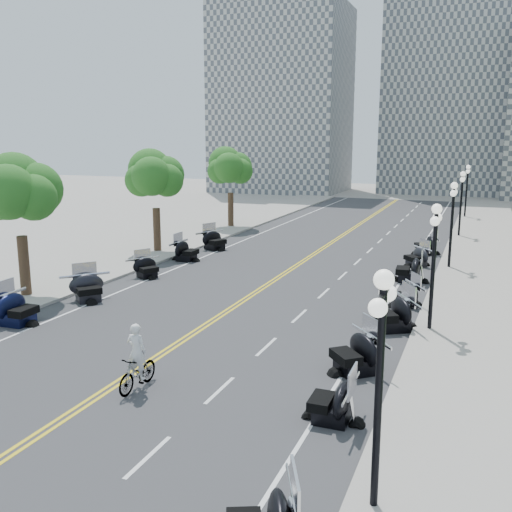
% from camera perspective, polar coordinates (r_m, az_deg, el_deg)
% --- Properties ---
extents(ground, '(160.00, 160.00, 0.00)m').
position_cam_1_polar(ground, '(22.51, -6.66, -7.94)').
color(ground, gray).
extents(road, '(16.00, 90.00, 0.01)m').
position_cam_1_polar(road, '(31.28, 2.09, -2.27)').
color(road, '#333335').
rests_on(road, ground).
extents(centerline_yellow_a, '(0.12, 90.00, 0.00)m').
position_cam_1_polar(centerline_yellow_a, '(31.32, 1.88, -2.24)').
color(centerline_yellow_a, yellow).
rests_on(centerline_yellow_a, road).
extents(centerline_yellow_b, '(0.12, 90.00, 0.00)m').
position_cam_1_polar(centerline_yellow_b, '(31.24, 2.30, -2.28)').
color(centerline_yellow_b, yellow).
rests_on(centerline_yellow_b, road).
extents(edge_line_north, '(0.12, 90.00, 0.00)m').
position_cam_1_polar(edge_line_north, '(29.80, 13.76, -3.29)').
color(edge_line_north, white).
rests_on(edge_line_north, road).
extents(edge_line_south, '(0.12, 90.00, 0.00)m').
position_cam_1_polar(edge_line_south, '(33.92, -8.14, -1.27)').
color(edge_line_south, white).
rests_on(edge_line_south, road).
extents(lane_dash_4, '(0.12, 2.00, 0.00)m').
position_cam_1_polar(lane_dash_4, '(14.76, -10.72, -19.11)').
color(lane_dash_4, white).
rests_on(lane_dash_4, road).
extents(lane_dash_5, '(0.12, 2.00, 0.00)m').
position_cam_1_polar(lane_dash_5, '(17.85, -3.64, -13.23)').
color(lane_dash_5, white).
rests_on(lane_dash_5, road).
extents(lane_dash_6, '(0.12, 2.00, 0.00)m').
position_cam_1_polar(lane_dash_6, '(21.24, 1.05, -9.04)').
color(lane_dash_6, white).
rests_on(lane_dash_6, road).
extents(lane_dash_7, '(0.12, 2.00, 0.00)m').
position_cam_1_polar(lane_dash_7, '(24.82, 4.36, -6.00)').
color(lane_dash_7, white).
rests_on(lane_dash_7, road).
extents(lane_dash_8, '(0.12, 2.00, 0.00)m').
position_cam_1_polar(lane_dash_8, '(28.51, 6.79, -3.71)').
color(lane_dash_8, white).
rests_on(lane_dash_8, road).
extents(lane_dash_9, '(0.12, 2.00, 0.00)m').
position_cam_1_polar(lane_dash_9, '(32.27, 8.66, -1.95)').
color(lane_dash_9, white).
rests_on(lane_dash_9, road).
extents(lane_dash_10, '(0.12, 2.00, 0.00)m').
position_cam_1_polar(lane_dash_10, '(36.09, 10.13, -0.56)').
color(lane_dash_10, white).
rests_on(lane_dash_10, road).
extents(lane_dash_11, '(0.12, 2.00, 0.00)m').
position_cam_1_polar(lane_dash_11, '(39.94, 11.31, 0.56)').
color(lane_dash_11, white).
rests_on(lane_dash_11, road).
extents(lane_dash_12, '(0.12, 2.00, 0.00)m').
position_cam_1_polar(lane_dash_12, '(43.81, 12.29, 1.49)').
color(lane_dash_12, white).
rests_on(lane_dash_12, road).
extents(lane_dash_13, '(0.12, 2.00, 0.00)m').
position_cam_1_polar(lane_dash_13, '(47.71, 13.11, 2.26)').
color(lane_dash_13, white).
rests_on(lane_dash_13, road).
extents(lane_dash_14, '(0.12, 2.00, 0.00)m').
position_cam_1_polar(lane_dash_14, '(51.62, 13.80, 2.92)').
color(lane_dash_14, white).
rests_on(lane_dash_14, road).
extents(lane_dash_15, '(0.12, 2.00, 0.00)m').
position_cam_1_polar(lane_dash_15, '(55.55, 14.40, 3.49)').
color(lane_dash_15, white).
rests_on(lane_dash_15, road).
extents(lane_dash_16, '(0.12, 2.00, 0.00)m').
position_cam_1_polar(lane_dash_16, '(59.49, 14.92, 3.98)').
color(lane_dash_16, white).
rests_on(lane_dash_16, road).
extents(lane_dash_17, '(0.12, 2.00, 0.00)m').
position_cam_1_polar(lane_dash_17, '(63.43, 15.38, 4.40)').
color(lane_dash_17, white).
rests_on(lane_dash_17, road).
extents(lane_dash_18, '(0.12, 2.00, 0.00)m').
position_cam_1_polar(lane_dash_18, '(67.38, 15.78, 4.78)').
color(lane_dash_18, white).
rests_on(lane_dash_18, road).
extents(lane_dash_19, '(0.12, 2.00, 0.00)m').
position_cam_1_polar(lane_dash_19, '(71.33, 16.14, 5.12)').
color(lane_dash_19, white).
rests_on(lane_dash_19, road).
extents(sidewalk_north, '(5.00, 90.00, 0.15)m').
position_cam_1_polar(sidewalk_north, '(29.54, 21.67, -3.80)').
color(sidewalk_north, '#9E9991').
rests_on(sidewalk_north, ground).
extents(sidewalk_south, '(5.00, 90.00, 0.15)m').
position_cam_1_polar(sidewalk_south, '(36.09, -13.79, -0.61)').
color(sidewalk_south, '#9E9991').
rests_on(sidewalk_south, ground).
extents(distant_block_a, '(18.00, 14.00, 26.00)m').
position_cam_1_polar(distant_block_a, '(85.57, 2.64, 15.27)').
color(distant_block_a, gray).
rests_on(distant_block_a, ground).
extents(distant_block_b, '(16.00, 12.00, 30.00)m').
position_cam_1_polar(distant_block_b, '(87.14, 18.40, 15.97)').
color(distant_block_b, gray).
rests_on(distant_block_b, ground).
extents(street_lamp_1, '(0.50, 1.20, 4.90)m').
position_cam_1_polar(street_lamp_1, '(11.78, 12.17, -13.25)').
color(street_lamp_1, black).
rests_on(street_lamp_1, sidewalk_north).
extents(street_lamp_2, '(0.50, 1.20, 4.90)m').
position_cam_1_polar(street_lamp_2, '(23.17, 17.29, -1.14)').
color(street_lamp_2, black).
rests_on(street_lamp_2, sidewalk_north).
extents(street_lamp_3, '(0.50, 1.20, 4.90)m').
position_cam_1_polar(street_lamp_3, '(34.97, 18.97, 2.91)').
color(street_lamp_3, black).
rests_on(street_lamp_3, sidewalk_north).
extents(street_lamp_4, '(0.50, 1.20, 4.90)m').
position_cam_1_polar(street_lamp_4, '(46.88, 19.80, 4.91)').
color(street_lamp_4, black).
rests_on(street_lamp_4, sidewalk_north).
extents(street_lamp_5, '(0.50, 1.20, 4.90)m').
position_cam_1_polar(street_lamp_5, '(58.82, 20.30, 6.11)').
color(street_lamp_5, black).
rests_on(street_lamp_5, sidewalk_north).
extents(tree_2, '(4.80, 4.80, 9.20)m').
position_cam_1_polar(tree_2, '(29.01, -22.64, 5.27)').
color(tree_2, '#235619').
rests_on(tree_2, sidewalk_south).
extents(tree_3, '(4.80, 4.80, 9.20)m').
position_cam_1_polar(tree_3, '(38.46, -10.04, 7.32)').
color(tree_3, '#235619').
rests_on(tree_3, sidewalk_south).
extents(tree_4, '(4.80, 4.80, 9.20)m').
position_cam_1_polar(tree_4, '(49.05, -2.58, 8.37)').
color(tree_4, '#235619').
rests_on(tree_4, sidewalk_south).
extents(motorcycle_n_4, '(1.87, 1.87, 1.29)m').
position_cam_1_polar(motorcycle_n_4, '(15.94, 7.62, -13.97)').
color(motorcycle_n_4, black).
rests_on(motorcycle_n_4, road).
extents(motorcycle_n_5, '(2.96, 2.96, 1.47)m').
position_cam_1_polar(motorcycle_n_5, '(19.07, 9.87, -9.37)').
color(motorcycle_n_5, black).
rests_on(motorcycle_n_5, road).
extents(motorcycle_n_6, '(2.98, 2.98, 1.51)m').
position_cam_1_polar(motorcycle_n_6, '(23.46, 13.57, -5.44)').
color(motorcycle_n_6, black).
rests_on(motorcycle_n_6, road).
extents(motorcycle_n_7, '(2.45, 2.45, 1.25)m').
position_cam_1_polar(motorcycle_n_7, '(26.80, 14.66, -3.66)').
color(motorcycle_n_7, black).
rests_on(motorcycle_n_7, road).
extents(motorcycle_n_8, '(2.30, 2.30, 1.51)m').
position_cam_1_polar(motorcycle_n_8, '(31.49, 15.10, -1.18)').
color(motorcycle_n_8, black).
rests_on(motorcycle_n_8, road).
extents(motorcycle_n_9, '(2.61, 2.61, 1.30)m').
position_cam_1_polar(motorcycle_n_9, '(35.45, 15.76, 0.01)').
color(motorcycle_n_9, black).
rests_on(motorcycle_n_9, road).
extents(motorcycle_n_10, '(2.58, 2.58, 1.42)m').
position_cam_1_polar(motorcycle_n_10, '(39.35, 16.61, 1.17)').
color(motorcycle_n_10, black).
rests_on(motorcycle_n_10, road).
extents(motorcycle_s_5, '(2.21, 2.21, 1.48)m').
position_cam_1_polar(motorcycle_s_5, '(25.46, -22.80, -4.73)').
color(motorcycle_s_5, black).
rests_on(motorcycle_s_5, road).
extents(motorcycle_s_6, '(2.86, 2.86, 1.42)m').
position_cam_1_polar(motorcycle_s_6, '(27.98, -16.47, -2.93)').
color(motorcycle_s_6, black).
rests_on(motorcycle_s_6, road).
extents(motorcycle_s_7, '(2.42, 2.42, 1.23)m').
position_cam_1_polar(motorcycle_s_7, '(31.97, -10.87, -1.05)').
color(motorcycle_s_7, black).
rests_on(motorcycle_s_7, road).
extents(motorcycle_s_8, '(2.04, 2.04, 1.42)m').
position_cam_1_polar(motorcycle_s_8, '(35.97, -6.99, 0.63)').
color(motorcycle_s_8, black).
rests_on(motorcycle_s_8, road).
extents(motorcycle_s_9, '(2.75, 2.75, 1.46)m').
position_cam_1_polar(motorcycle_s_9, '(39.45, -4.16, 1.68)').
color(motorcycle_s_9, black).
rests_on(motorcycle_s_9, road).
extents(bicycle, '(0.59, 1.87, 1.12)m').
position_cam_1_polar(bicycle, '(18.04, -11.76, -11.30)').
color(bicycle, '#A51414').
rests_on(bicycle, road).
extents(cyclist_rider, '(0.64, 0.42, 1.75)m').
position_cam_1_polar(cyclist_rider, '(17.54, -11.96, -6.97)').
color(cyclist_rider, white).
rests_on(cyclist_rider, bicycle).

